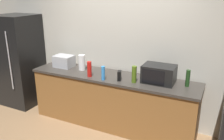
# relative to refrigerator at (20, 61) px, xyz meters

# --- Properties ---
(ground_plane) EXTENTS (8.00, 8.00, 0.00)m
(ground_plane) POSITION_rel_refrigerator_xyz_m (2.05, -0.40, -0.90)
(ground_plane) COLOR #93704C
(back_wall) EXTENTS (6.40, 0.10, 2.70)m
(back_wall) POSITION_rel_refrigerator_xyz_m (2.05, 0.41, 0.45)
(back_wall) COLOR beige
(back_wall) RESTS_ON ground_plane
(counter_run) EXTENTS (2.84, 0.64, 0.90)m
(counter_run) POSITION_rel_refrigerator_xyz_m (2.05, 0.00, -0.45)
(counter_run) COLOR brown
(counter_run) RESTS_ON ground_plane
(refrigerator) EXTENTS (0.72, 0.73, 1.80)m
(refrigerator) POSITION_rel_refrigerator_xyz_m (0.00, 0.00, 0.00)
(refrigerator) COLOR black
(refrigerator) RESTS_ON ground_plane
(microwave) EXTENTS (0.48, 0.35, 0.27)m
(microwave) POSITION_rel_refrigerator_xyz_m (2.81, 0.05, 0.13)
(microwave) COLOR black
(microwave) RESTS_ON counter_run
(toaster_oven) EXTENTS (0.34, 0.26, 0.21)m
(toaster_oven) POSITION_rel_refrigerator_xyz_m (1.04, 0.06, 0.10)
(toaster_oven) COLOR #B7BABF
(toaster_oven) RESTS_ON counter_run
(paper_towel_roll) EXTENTS (0.12, 0.12, 0.27)m
(paper_towel_roll) POSITION_rel_refrigerator_xyz_m (1.44, 0.05, 0.13)
(paper_towel_roll) COLOR white
(paper_towel_roll) RESTS_ON counter_run
(cordless_phone) EXTENTS (0.08, 0.12, 0.15)m
(cordless_phone) POSITION_rel_refrigerator_xyz_m (2.24, -0.13, 0.07)
(cordless_phone) COLOR black
(cordless_phone) RESTS_ON counter_run
(bottle_spray_cleaner) EXTENTS (0.06, 0.06, 0.22)m
(bottle_spray_cleaner) POSITION_rel_refrigerator_xyz_m (2.01, -0.22, 0.11)
(bottle_spray_cleaner) COLOR #338CE5
(bottle_spray_cleaner) RESTS_ON counter_run
(bottle_wine) EXTENTS (0.06, 0.06, 0.25)m
(bottle_wine) POSITION_rel_refrigerator_xyz_m (3.23, 0.07, 0.12)
(bottle_wine) COLOR #1E3F19
(bottle_wine) RESTS_ON counter_run
(bottle_olive_oil) EXTENTS (0.07, 0.07, 0.26)m
(bottle_olive_oil) POSITION_rel_refrigerator_xyz_m (2.48, -0.12, 0.13)
(bottle_olive_oil) COLOR #4C6B19
(bottle_olive_oil) RESTS_ON counter_run
(bottle_hot_sauce) EXTENTS (0.07, 0.07, 0.25)m
(bottle_hot_sauce) POSITION_rel_refrigerator_xyz_m (1.74, -0.19, 0.13)
(bottle_hot_sauce) COLOR red
(bottle_hot_sauce) RESTS_ON counter_run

